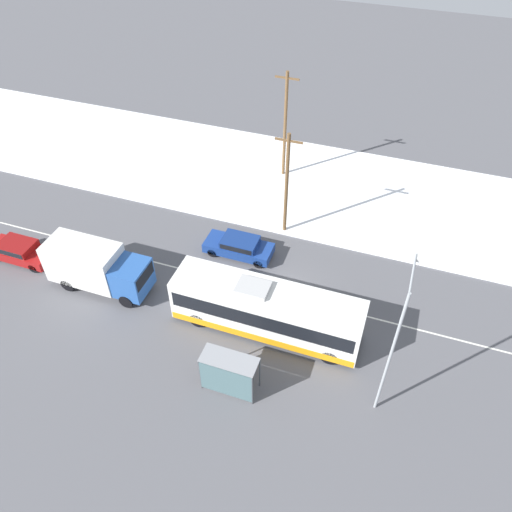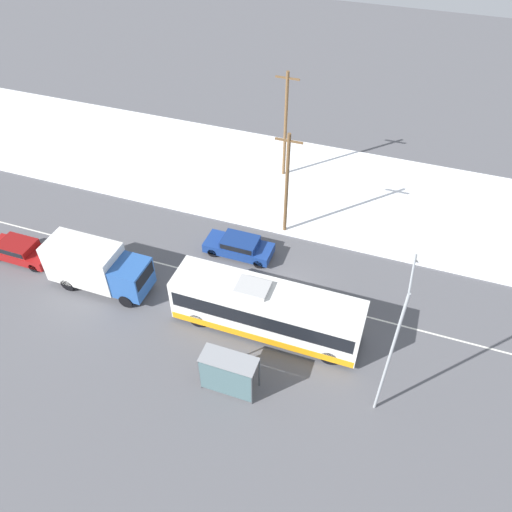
% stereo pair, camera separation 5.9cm
% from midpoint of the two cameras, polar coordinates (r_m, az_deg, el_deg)
% --- Properties ---
extents(ground_plane, '(120.00, 120.00, 0.00)m').
position_cam_midpoint_polar(ground_plane, '(31.08, 3.04, -4.45)').
color(ground_plane, '#56565B').
extents(snow_lot, '(80.00, 12.61, 0.12)m').
position_cam_midpoint_polar(snow_lot, '(39.79, 8.15, 7.54)').
color(snow_lot, white).
rests_on(snow_lot, ground_plane).
extents(lane_marking_center, '(60.00, 0.12, 0.00)m').
position_cam_midpoint_polar(lane_marking_center, '(31.08, 3.04, -4.44)').
color(lane_marking_center, silver).
rests_on(lane_marking_center, ground_plane).
extents(city_bus, '(10.79, 2.57, 3.24)m').
position_cam_midpoint_polar(city_bus, '(28.13, 1.25, -6.17)').
color(city_bus, white).
rests_on(city_bus, ground_plane).
extents(box_truck, '(6.45, 2.30, 3.05)m').
position_cam_midpoint_polar(box_truck, '(31.96, -17.74, -1.07)').
color(box_truck, silver).
rests_on(box_truck, ground_plane).
extents(sedan_car, '(4.56, 1.80, 1.33)m').
position_cam_midpoint_polar(sedan_car, '(33.21, -1.88, 1.18)').
color(sedan_car, navy).
rests_on(sedan_car, ground_plane).
extents(parked_car_near_truck, '(4.44, 1.80, 1.33)m').
position_cam_midpoint_polar(parked_car_near_truck, '(36.41, -25.35, 0.66)').
color(parked_car_near_truck, maroon).
rests_on(parked_car_near_truck, ground_plane).
extents(pedestrian_at_stop, '(0.56, 0.25, 1.57)m').
position_cam_midpoint_polar(pedestrian_at_stop, '(26.86, -2.70, -11.70)').
color(pedestrian_at_stop, '#23232D').
rests_on(pedestrian_at_stop, ground_plane).
extents(bus_shelter, '(2.90, 1.20, 2.40)m').
position_cam_midpoint_polar(bus_shelter, '(25.56, -3.25, -13.12)').
color(bus_shelter, gray).
rests_on(bus_shelter, ground_plane).
extents(streetlamp, '(0.36, 2.91, 8.48)m').
position_cam_midpoint_polar(streetlamp, '(23.17, 15.74, -8.59)').
color(streetlamp, '#9EA3A8').
rests_on(streetlamp, ground_plane).
extents(utility_pole_roadside, '(1.80, 0.24, 7.70)m').
position_cam_midpoint_polar(utility_pole_roadside, '(33.12, 3.59, 8.25)').
color(utility_pole_roadside, brown).
rests_on(utility_pole_roadside, ground_plane).
extents(utility_pole_snowlot, '(1.80, 0.24, 8.59)m').
position_cam_midpoint_polar(utility_pole_snowlot, '(38.95, 3.44, 14.76)').
color(utility_pole_snowlot, brown).
rests_on(utility_pole_snowlot, ground_plane).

